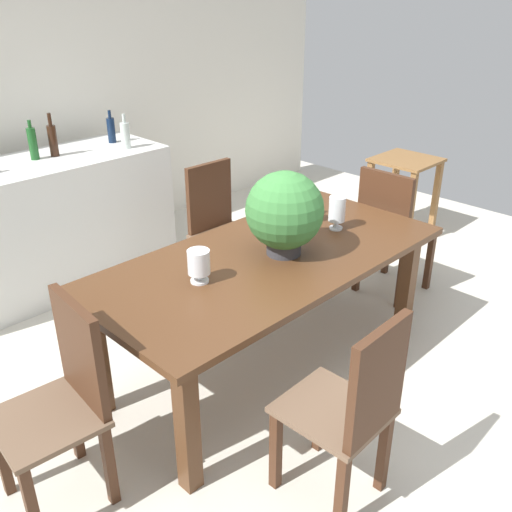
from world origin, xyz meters
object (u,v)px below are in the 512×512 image
at_px(chair_foot_end, 390,228).
at_px(crystal_vase_left, 306,207).
at_px(wine_glass, 312,199).
at_px(kitchen_counter, 43,227).
at_px(chair_far_right, 220,224).
at_px(chair_head_end, 65,395).
at_px(crystal_vase_center_near, 199,263).
at_px(wine_bottle_dark, 111,130).
at_px(wine_bottle_clear, 33,143).
at_px(wine_bottle_green, 125,135).
at_px(side_table, 404,180).
at_px(flower_centerpiece, 284,212).
at_px(dining_table, 269,271).
at_px(crystal_vase_right, 337,210).
at_px(wine_bottle_amber, 53,140).
at_px(chair_near_left, 353,407).

xyz_separation_m(chair_foot_end, crystal_vase_left, (-0.76, 0.16, 0.33)).
relative_size(wine_glass, kitchen_counter, 0.08).
distance_m(chair_foot_end, chair_far_right, 1.23).
relative_size(chair_head_end, kitchen_counter, 0.50).
relative_size(crystal_vase_center_near, wine_bottle_dark, 0.69).
xyz_separation_m(wine_glass, wine_bottle_dark, (-0.35, 1.77, 0.21)).
distance_m(chair_far_right, wine_bottle_clear, 1.45).
relative_size(wine_bottle_green, side_table, 0.36).
bearing_deg(flower_centerpiece, side_table, 14.52).
relative_size(dining_table, flower_centerpiece, 4.39).
bearing_deg(crystal_vase_left, flower_centerpiece, -154.92).
relative_size(wine_glass, wine_bottle_green, 0.62).
bearing_deg(crystal_vase_right, chair_far_right, 95.28).
relative_size(chair_foot_end, wine_bottle_dark, 3.87).
bearing_deg(crystal_vase_center_near, crystal_vase_right, -4.15).
xyz_separation_m(dining_table, crystal_vase_center_near, (-0.47, 0.04, 0.20)).
distance_m(chair_far_right, side_table, 1.93).
relative_size(chair_far_right, crystal_vase_center_near, 5.53).
relative_size(wine_bottle_dark, side_table, 0.35).
bearing_deg(crystal_vase_center_near, side_table, 10.23).
bearing_deg(flower_centerpiece, wine_bottle_dark, 84.16).
xyz_separation_m(flower_centerpiece, wine_bottle_amber, (-0.30, 1.99, 0.09)).
distance_m(chair_head_end, kitchen_counter, 2.10).
bearing_deg(crystal_vase_right, crystal_vase_center_near, 175.85).
relative_size(chair_head_end, side_table, 1.35).
xyz_separation_m(crystal_vase_right, wine_bottle_green, (-0.30, 1.80, 0.20)).
bearing_deg(side_table, flower_centerpiece, -165.48).
height_order(dining_table, kitchen_counter, kitchen_counter).
relative_size(chair_foot_end, crystal_vase_center_near, 5.59).
bearing_deg(chair_foot_end, dining_table, 89.53).
xyz_separation_m(wine_glass, kitchen_counter, (-1.06, 1.70, -0.38)).
distance_m(crystal_vase_right, wine_bottle_green, 1.83).
bearing_deg(crystal_vase_left, wine_bottle_clear, 115.81).
bearing_deg(dining_table, wine_bottle_clear, 100.59).
relative_size(chair_foot_end, side_table, 1.37).
distance_m(wine_glass, wine_bottle_amber, 1.95).
bearing_deg(dining_table, kitchen_counter, 102.56).
bearing_deg(flower_centerpiece, crystal_vase_left, 25.08).
bearing_deg(side_table, chair_near_left, -152.34).
distance_m(chair_foot_end, wine_bottle_dark, 2.28).
height_order(chair_near_left, chair_far_right, chair_near_left).
relative_size(wine_glass, side_table, 0.23).
distance_m(chair_head_end, chair_far_right, 1.99).
relative_size(crystal_vase_right, kitchen_counter, 0.11).
bearing_deg(wine_bottle_dark, kitchen_counter, -174.37).
xyz_separation_m(chair_near_left, crystal_vase_center_near, (-0.00, 0.97, 0.34)).
xyz_separation_m(chair_foot_end, wine_bottle_amber, (-1.49, 1.95, 0.57)).
relative_size(wine_bottle_clear, side_table, 0.39).
relative_size(wine_glass, wine_bottle_dark, 0.64).
relative_size(dining_table, crystal_vase_center_near, 11.92).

